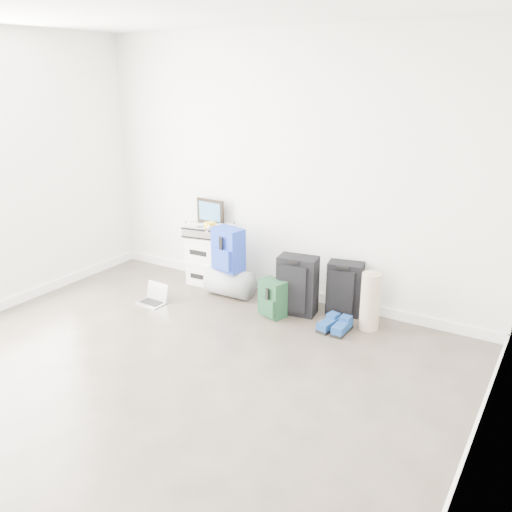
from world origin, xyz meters
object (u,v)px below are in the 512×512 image
Objects in this scene: carry_on at (345,289)px; laptop at (154,298)px; boxes_stack at (206,259)px; briefcase at (205,231)px; large_suitcase at (297,285)px; duffel_bag at (230,282)px.

carry_on is 1.97m from laptop.
briefcase is at bearing 177.21° from boxes_stack.
carry_on reaches higher than laptop.
large_suitcase is 0.47m from carry_on.
briefcase is at bearing 157.45° from duffel_bag.
briefcase is 0.66m from duffel_bag.
large_suitcase reaches higher than carry_on.
duffel_bag is (0.43, -0.17, -0.13)m from boxes_stack.
briefcase is (-0.00, 0.00, 0.34)m from boxes_stack.
briefcase is at bearing 162.39° from large_suitcase.
large_suitcase is at bearing -164.04° from carry_on.
duffel_bag is at bearing 47.99° from laptop.
carry_on reaches higher than duffel_bag.
duffel_bag is at bearing -31.44° from briefcase.
boxes_stack reaches higher than carry_on.
boxes_stack is at bearing 82.44° from laptop.
boxes_stack is at bearing 157.45° from duffel_bag.
boxes_stack is 1.31× the size of briefcase.
laptop is at bearing -167.44° from large_suitcase.
large_suitcase reaches higher than laptop.
laptop is (-0.58, -0.57, -0.10)m from duffel_bag.
boxes_stack is 0.48m from duffel_bag.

